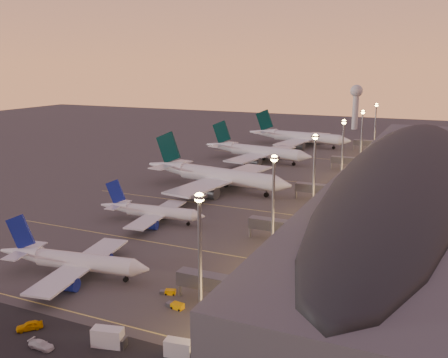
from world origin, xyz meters
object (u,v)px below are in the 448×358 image
at_px(baggage_tug_b, 168,292).
at_px(airliner_narrow_south, 73,261).
at_px(radar_tower, 356,99).
at_px(service_van_e, 41,345).
at_px(airliner_wide_far, 298,137).
at_px(catering_truck_b, 180,349).
at_px(airliner_narrow_north, 151,211).
at_px(service_van_d, 29,326).
at_px(baggage_tug_a, 176,306).
at_px(catering_truck_a, 109,338).
at_px(airliner_wide_near, 215,175).
at_px(airliner_wide_mid, 256,151).

bearing_deg(baggage_tug_b, airliner_narrow_south, 164.90).
xyz_separation_m(radar_tower, service_van_e, (4.19, -317.33, -21.18)).
height_order(airliner_wide_far, catering_truck_b, airliner_wide_far).
bearing_deg(radar_tower, airliner_narrow_north, -93.84).
height_order(radar_tower, service_van_d, radar_tower).
bearing_deg(service_van_d, baggage_tug_a, 84.02).
bearing_deg(baggage_tug_a, catering_truck_a, -94.43).
relative_size(airliner_wide_near, baggage_tug_b, 18.39).
relative_size(airliner_narrow_south, radar_tower, 1.18).
height_order(airliner_narrow_south, catering_truck_b, airliner_narrow_south).
xyz_separation_m(airliner_narrow_south, airliner_narrow_north, (-5.29, 41.57, -0.29)).
height_order(airliner_wide_mid, catering_truck_b, airliner_wide_mid).
xyz_separation_m(airliner_wide_mid, catering_truck_a, (36.76, -167.10, -3.38)).
height_order(airliner_wide_far, radar_tower, radar_tower).
bearing_deg(catering_truck_a, catering_truck_b, -3.16).
bearing_deg(baggage_tug_b, airliner_wide_near, 92.40).
xyz_separation_m(airliner_narrow_south, catering_truck_a, (25.87, -20.65, -1.98)).
xyz_separation_m(airliner_wide_near, catering_truck_a, (31.18, -107.45, -3.84)).
bearing_deg(airliner_narrow_south, airliner_wide_far, 82.56).
distance_m(baggage_tug_a, service_van_d, 27.30).
xyz_separation_m(baggage_tug_a, baggage_tug_b, (-4.47, 4.77, -0.06)).
distance_m(airliner_wide_mid, baggage_tug_a, 155.77).
height_order(airliner_wide_far, service_van_d, airliner_wide_far).
relative_size(airliner_wide_mid, airliner_wide_far, 0.93).
height_order(radar_tower, baggage_tug_b, radar_tower).
xyz_separation_m(radar_tower, service_van_d, (-2.36, -313.47, -21.07)).
distance_m(baggage_tug_a, catering_truck_b, 17.07).
xyz_separation_m(radar_tower, baggage_tug_a, (17.88, -295.15, -21.36)).
relative_size(airliner_narrow_south, airliner_wide_far, 0.60).
height_order(airliner_wide_mid, service_van_e, airliner_wide_mid).
relative_size(airliner_wide_mid, radar_tower, 1.84).
xyz_separation_m(airliner_wide_near, baggage_tug_a, (34.64, -90.76, -4.88)).
bearing_deg(service_van_d, airliner_narrow_north, 144.56).
bearing_deg(airliner_narrow_north, catering_truck_a, -69.40).
xyz_separation_m(baggage_tug_a, catering_truck_a, (-3.47, -16.68, 1.04)).
xyz_separation_m(airliner_wide_near, service_van_e, (20.96, -112.94, -4.71)).
bearing_deg(airliner_wide_far, radar_tower, 87.02).
distance_m(baggage_tug_b, service_van_e, 28.48).
xyz_separation_m(airliner_wide_far, catering_truck_a, (31.17, -221.14, -3.73)).
bearing_deg(catering_truck_a, service_van_e, -165.25).
distance_m(airliner_wide_near, baggage_tug_a, 97.27).
bearing_deg(service_van_e, baggage_tug_a, -31.07).
distance_m(airliner_wide_far, service_van_e, 227.65).
distance_m(baggage_tug_b, catering_truck_a, 21.50).
bearing_deg(airliner_narrow_north, service_van_e, -78.82).
bearing_deg(radar_tower, catering_truck_b, -85.01).
bearing_deg(catering_truck_a, airliner_wide_mid, 88.88).
height_order(airliner_narrow_north, catering_truck_a, airliner_narrow_north).
relative_size(airliner_wide_far, catering_truck_b, 11.92).
height_order(airliner_wide_near, service_van_e, airliner_wide_near).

